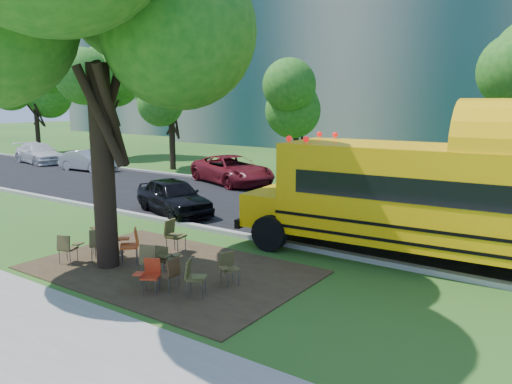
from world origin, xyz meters
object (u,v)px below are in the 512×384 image
Objects in this scene: chair_0 at (67,246)px; chair_8 at (100,225)px; bg_car_silver at (88,161)px; chair_3 at (131,242)px; main_tree at (94,16)px; chair_1 at (101,240)px; chair_5 at (150,273)px; chair_4 at (152,259)px; chair_7 at (193,275)px; chair_11 at (165,257)px; bg_car_white at (39,153)px; chair_9 at (102,235)px; chair_12 at (228,265)px; school_bus at (501,203)px; bg_car_red at (232,170)px; chair_2 at (100,242)px; black_car at (174,196)px; chair_6 at (171,271)px; pedestrian_a at (105,151)px; chair_10 at (173,233)px; pedestrian_b at (92,150)px.

chair_0 is 1.03× the size of chair_8.
chair_3 is at bearing -127.69° from bg_car_silver.
chair_8 is at bearing 146.23° from main_tree.
chair_5 is at bearing -4.48° from chair_1.
chair_1 is at bearing 154.17° from chair_4.
chair_11 is (-1.42, 0.56, -0.02)m from chair_7.
bg_car_white reaches higher than chair_0.
chair_9 is 4.45m from chair_12.
bg_car_red is at bearing 149.22° from school_bus.
bg_car_red is (-4.76, 11.89, 0.16)m from chair_2.
school_bus is 3.19× the size of black_car.
chair_0 is 0.16× the size of bg_car_red.
chair_4 is 1.18× the size of chair_6.
bg_car_white is (-19.83, 10.45, 0.15)m from chair_9.
bg_car_red is at bearing -174.53° from chair_7.
school_bus reaches higher than bg_car_red.
pedestrian_a reaches higher than bg_car_white.
chair_5 is (-6.01, -5.86, -1.29)m from school_bus.
main_tree is 10.71m from school_bus.
chair_3 is at bearing 69.23° from chair_6.
main_tree is 6.27× the size of pedestrian_a.
chair_3 is at bearing -153.28° from school_bus.
chair_1 is at bearing -156.18° from school_bus.
chair_12 is 26.42m from bg_car_white.
bg_car_red is at bearing 31.50° from chair_6.
school_bus reaches higher than black_car.
chair_9 reaches higher than chair_5.
bg_car_silver is 0.72× the size of bg_car_red.
bg_car_silver is (-18.53, 9.99, 0.14)m from chair_12.
chair_6 is at bearing -114.14° from chair_7.
pedestrian_b reaches higher than chair_10.
main_tree is 8.19m from black_car.
chair_1 is 0.17× the size of bg_car_white.
chair_0 reaches higher than chair_1.
chair_7 is at bearing -143.94° from chair_9.
chair_0 is 0.96× the size of chair_7.
chair_0 is at bearing -132.61° from bg_car_silver.
pedestrian_b is (-15.51, 11.51, 0.46)m from chair_8.
chair_4 is (-6.51, -5.32, -1.20)m from school_bus.
bg_car_white reaches higher than chair_9.
chair_11 is at bearing 51.53° from chair_6.
chair_2 is 0.86m from chair_9.
chair_4 is at bearing -75.90° from chair_5.
chair_9 is at bearing -131.32° from chair_7.
chair_4 is at bearing -126.92° from bg_car_silver.
main_tree is at bearing -132.02° from black_car.
chair_11 is at bearing 13.87° from pedestrian_b.
chair_9 is at bearing -158.22° from school_bus.
chair_7 is at bearing -19.70° from chair_4.
chair_1 is at bearing -61.14° from chair_12.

